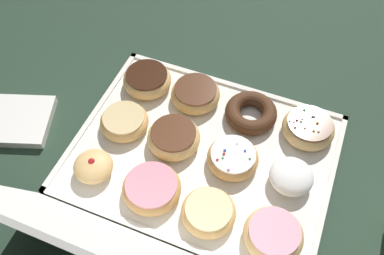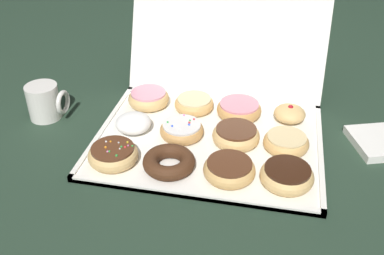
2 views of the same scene
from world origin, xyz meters
TOP-DOWN VIEW (x-y plane):
  - ground_plane at (0.00, 0.00)m, footprint 3.00×3.00m
  - donut_box at (0.00, 0.00)m, footprint 0.55×0.42m
  - box_lid_open at (0.00, 0.29)m, footprint 0.55×0.16m
  - sprinkle_donut_0 at (-0.19, -0.13)m, footprint 0.11×0.11m
  - chocolate_cake_ring_donut_1 at (-0.07, -0.13)m, footprint 0.12×0.12m
  - chocolate_frosted_donut_2 at (0.07, -0.13)m, footprint 0.11×0.11m
  - chocolate_frosted_donut_3 at (0.19, -0.13)m, footprint 0.11×0.11m
  - powdered_filled_donut_4 at (-0.19, -0.00)m, footprint 0.09×0.09m
  - sprinkle_donut_5 at (-0.07, 0.00)m, footprint 0.11×0.11m
  - chocolate_frosted_donut_6 at (0.07, 0.00)m, footprint 0.11×0.11m
  - glazed_ring_donut_7 at (0.19, 0.00)m, footprint 0.11×0.11m
  - pink_frosted_donut_8 at (-0.19, 0.13)m, footprint 0.11×0.11m
  - glazed_ring_donut_9 at (-0.06, 0.13)m, footprint 0.11×0.11m
  - pink_frosted_donut_10 at (0.06, 0.13)m, footprint 0.12×0.12m
  - jelly_filled_donut_11 at (0.19, 0.13)m, footprint 0.08×0.08m
  - napkin_stack at (0.41, 0.07)m, footprint 0.17×0.17m

SIDE VIEW (x-z plane):
  - ground_plane at x=0.00m, z-range 0.00..0.00m
  - donut_box at x=0.00m, z-range 0.00..0.01m
  - napkin_stack at x=0.41m, z-range 0.00..0.02m
  - chocolate_cake_ring_donut_1 at x=-0.07m, z-range 0.01..0.04m
  - glazed_ring_donut_9 at x=-0.06m, z-range 0.01..0.05m
  - glazed_ring_donut_7 at x=0.19m, z-range 0.01..0.05m
  - sprinkle_donut_5 at x=-0.07m, z-range 0.01..0.05m
  - pink_frosted_donut_10 at x=0.06m, z-range 0.01..0.05m
  - chocolate_frosted_donut_2 at x=0.07m, z-range 0.01..0.05m
  - jelly_filled_donut_11 at x=0.19m, z-range 0.01..0.05m
  - sprinkle_donut_0 at x=-0.19m, z-range 0.01..0.05m
  - pink_frosted_donut_8 at x=-0.19m, z-range 0.01..0.05m
  - chocolate_frosted_donut_3 at x=0.19m, z-range 0.01..0.05m
  - chocolate_frosted_donut_6 at x=0.07m, z-range 0.01..0.05m
  - powdered_filled_donut_4 at x=-0.19m, z-range 0.01..0.05m
  - box_lid_open at x=0.00m, z-range 0.00..0.36m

